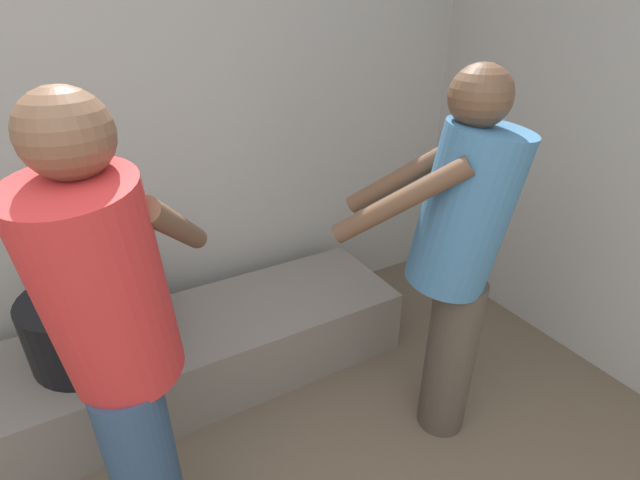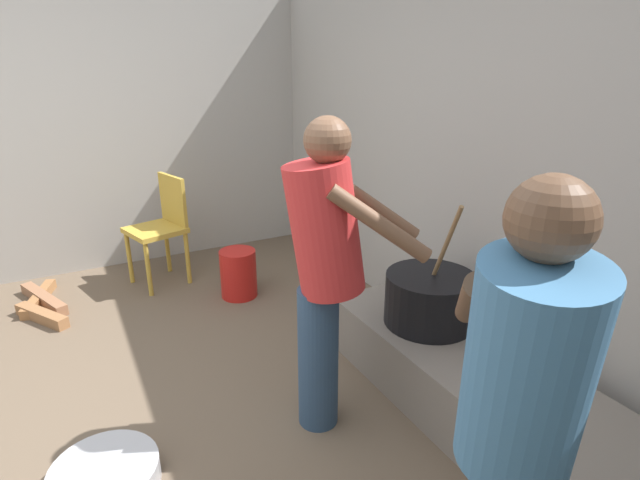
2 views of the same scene
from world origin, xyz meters
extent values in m
cube|color=slate|center=(0.64, 1.90, 0.17)|extent=(1.95, 0.60, 0.34)
cylinder|color=black|center=(0.20, 1.92, 0.49)|extent=(0.50, 0.50, 0.29)
cylinder|color=#937047|center=(0.29, 1.92, 0.83)|extent=(0.25, 0.08, 0.51)
cylinder|color=navy|center=(0.27, 1.18, 0.37)|extent=(0.20, 0.20, 0.74)
cylinder|color=red|center=(0.28, 1.21, 1.04)|extent=(0.44, 0.48, 0.64)
sphere|color=brown|center=(0.28, 1.22, 1.43)|extent=(0.21, 0.21, 0.21)
cylinder|color=brown|center=(0.50, 1.35, 1.11)|extent=(0.27, 0.43, 0.35)
cylinder|color=brown|center=(0.26, 1.47, 1.11)|extent=(0.27, 0.43, 0.35)
cylinder|color=#4C4238|center=(1.47, 1.11, 0.37)|extent=(0.20, 0.20, 0.74)
cylinder|color=teal|center=(1.45, 1.13, 1.03)|extent=(0.48, 0.48, 0.63)
sphere|color=brown|center=(1.44, 1.14, 1.42)|extent=(0.20, 0.20, 0.20)
cylinder|color=brown|center=(1.38, 1.39, 1.10)|extent=(0.38, 0.36, 0.34)
cylinder|color=brown|center=(1.19, 1.19, 1.10)|extent=(0.38, 0.36, 0.34)
camera|label=1|loc=(0.28, 0.10, 1.68)|focal=25.75mm
camera|label=2|loc=(2.13, 0.20, 1.75)|focal=28.01mm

